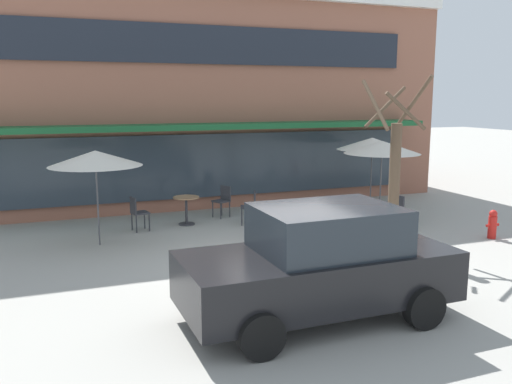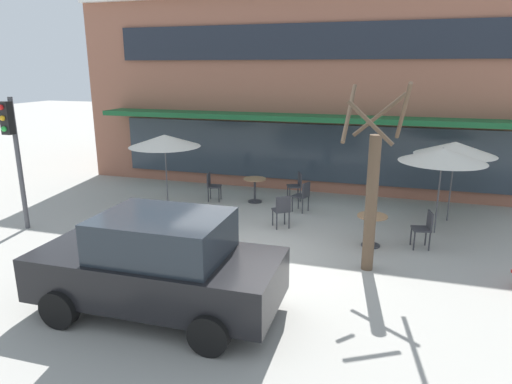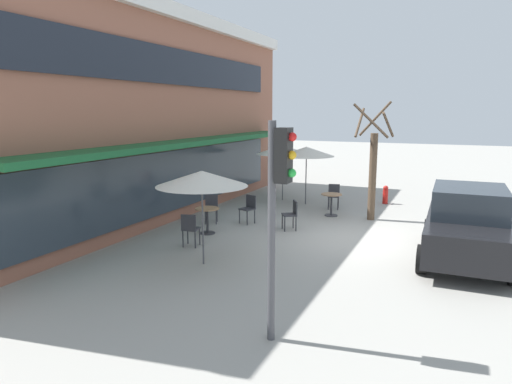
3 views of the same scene
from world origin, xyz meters
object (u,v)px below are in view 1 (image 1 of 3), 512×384
object	(u,v)px
patio_umbrella_green_folded	(372,144)
parked_sedan	(320,264)
cafe_chair_0	(263,217)
cafe_chair_3	(251,205)
patio_umbrella_corner_open	(95,158)
street_tree	(394,174)
fire_hydrant	(493,224)
cafe_table_near_wall	(360,215)
cafe_chair_2	(395,210)
cafe_chair_1	(137,211)
patio_umbrella_cream_folded	(382,147)
cafe_chair_4	(223,199)
cafe_table_streetside	(186,206)

from	to	relation	value
patio_umbrella_green_folded	parked_sedan	xyz separation A→B (m)	(-5.19, -6.67, -1.14)
cafe_chair_0	cafe_chair_3	xyz separation A→B (m)	(0.25, 1.53, 0.00)
patio_umbrella_corner_open	street_tree	world-z (taller)	street_tree
patio_umbrella_green_folded	fire_hydrant	xyz separation A→B (m)	(0.96, -3.87, -1.67)
cafe_table_near_wall	cafe_chair_2	distance (m)	1.20
cafe_chair_1	cafe_chair_2	bearing A→B (deg)	-19.52
patio_umbrella_green_folded	patio_umbrella_corner_open	distance (m)	8.06
cafe_table_near_wall	parked_sedan	world-z (taller)	parked_sedan
patio_umbrella_green_folded	patio_umbrella_corner_open	world-z (taller)	same
patio_umbrella_corner_open	cafe_chair_0	bearing A→B (deg)	-12.40
cafe_table_near_wall	patio_umbrella_cream_folded	size ratio (longest dim) A/B	0.35
cafe_chair_0	cafe_chair_4	xyz separation A→B (m)	(-0.19, 2.65, 0.00)
cafe_table_near_wall	street_tree	bearing A→B (deg)	-90.02
patio_umbrella_corner_open	cafe_chair_0	world-z (taller)	patio_umbrella_corner_open
street_tree	parked_sedan	bearing A→B (deg)	-139.15
cafe_chair_1	cafe_table_streetside	bearing A→B (deg)	10.94
cafe_table_near_wall	parked_sedan	xyz separation A→B (m)	(-3.28, -4.16, 0.36)
patio_umbrella_corner_open	fire_hydrant	bearing A→B (deg)	-17.30
patio_umbrella_green_folded	parked_sedan	bearing A→B (deg)	-127.88
parked_sedan	fire_hydrant	xyz separation A→B (m)	(6.15, 2.80, -0.53)
patio_umbrella_corner_open	cafe_chair_3	distance (m)	4.34
cafe_chair_0	cafe_chair_2	world-z (taller)	same
cafe_table_near_wall	patio_umbrella_green_folded	distance (m)	3.49
cafe_chair_1	parked_sedan	xyz separation A→B (m)	(1.77, -6.60, 0.35)
street_tree	cafe_chair_0	bearing A→B (deg)	140.37
cafe_chair_4	cafe_chair_0	bearing A→B (deg)	-85.98
cafe_chair_1	street_tree	size ratio (longest dim) A/B	0.23
cafe_chair_3	fire_hydrant	size ratio (longest dim) A/B	1.26
cafe_chair_4	parked_sedan	bearing A→B (deg)	-95.97
cafe_chair_2	cafe_table_streetside	bearing A→B (deg)	153.25
parked_sedan	fire_hydrant	size ratio (longest dim) A/B	5.99
cafe_table_near_wall	cafe_chair_2	bearing A→B (deg)	10.99
cafe_table_near_wall	cafe_chair_1	distance (m)	5.61
cafe_chair_0	cafe_chair_4	bearing A→B (deg)	94.02
cafe_chair_3	cafe_chair_2	bearing A→B (deg)	-30.33
cafe_table_near_wall	cafe_chair_2	xyz separation A→B (m)	(1.18, 0.23, 0.01)
patio_umbrella_green_folded	cafe_chair_1	bearing A→B (deg)	-179.44
street_tree	fire_hydrant	bearing A→B (deg)	-0.78
cafe_chair_3	cafe_chair_0	bearing A→B (deg)	-99.09
fire_hydrant	street_tree	bearing A→B (deg)	179.22
parked_sedan	patio_umbrella_green_folded	bearing A→B (deg)	52.12
cafe_chair_4	fire_hydrant	xyz separation A→B (m)	(5.38, -4.61, -0.17)
cafe_chair_1	parked_sedan	bearing A→B (deg)	-75.00
cafe_table_near_wall	cafe_chair_3	xyz separation A→B (m)	(-2.08, 2.13, 0.01)
cafe_table_near_wall	cafe_chair_1	xyz separation A→B (m)	(-5.05, 2.44, 0.01)
cafe_table_streetside	fire_hydrant	world-z (taller)	cafe_table_streetside
cafe_chair_2	parked_sedan	size ratio (longest dim) A/B	0.21
street_tree	cafe_table_streetside	bearing A→B (deg)	132.73
cafe_table_near_wall	patio_umbrella_cream_folded	bearing A→B (deg)	43.01
cafe_chair_3	cafe_table_streetside	bearing A→B (deg)	161.04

